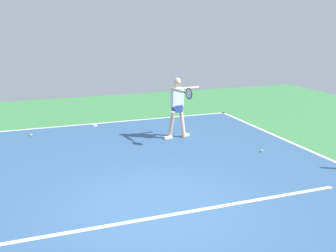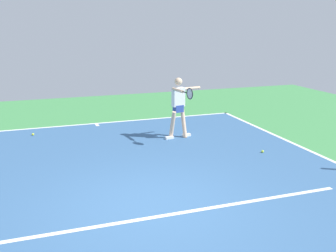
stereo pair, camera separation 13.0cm
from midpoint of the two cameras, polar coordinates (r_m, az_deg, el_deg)
name	(u,v)px [view 2 (the right image)]	position (r m, az deg, el deg)	size (l,w,h in m)	color
ground_plane	(152,206)	(6.95, -1.85, -11.75)	(22.47, 22.47, 0.00)	#428E4C
court_surface	(152,206)	(6.95, -1.85, -11.74)	(9.45, 12.59, 0.00)	#38608E
court_line_baseline_near	(96,123)	(12.71, -10.25, 0.38)	(9.45, 0.10, 0.01)	white
court_line_service	(159,216)	(6.61, -0.80, -13.17)	(7.09, 0.10, 0.01)	white
court_line_centre_mark	(97,125)	(12.52, -10.11, 0.17)	(0.10, 0.30, 0.01)	white
tennis_player	(179,104)	(10.70, 1.99, 3.26)	(1.09, 1.23, 1.71)	beige
tennis_ball_far_corner	(33,134)	(11.80, -18.97, -1.17)	(0.07, 0.07, 0.07)	yellow
tennis_ball_centre_court	(263,151)	(9.97, 14.11, -3.64)	(0.07, 0.07, 0.07)	#C6E53D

